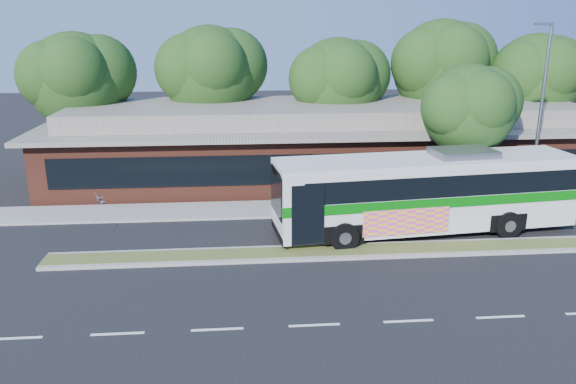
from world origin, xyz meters
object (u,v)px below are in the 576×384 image
at_px(lamp_post, 540,111).
at_px(sidewalk_tree, 474,108).
at_px(transit_bus, 427,188).
at_px(sedan, 78,187).

height_order(lamp_post, sidewalk_tree, lamp_post).
bearing_deg(lamp_post, transit_bus, -153.42).
xyz_separation_m(sedan, sidewalk_tree, (20.21, -2.99, 4.42)).
bearing_deg(transit_bus, sedan, 152.50).
xyz_separation_m(lamp_post, sedan, (-23.46, 3.27, -4.27)).
bearing_deg(sidewalk_tree, lamp_post, -4.92).
bearing_deg(sedan, transit_bus, -94.10).
distance_m(lamp_post, sedan, 24.06).
distance_m(transit_bus, sidewalk_tree, 5.72).
bearing_deg(transit_bus, lamp_post, 20.34).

